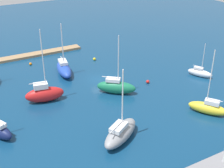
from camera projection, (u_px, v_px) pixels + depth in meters
name	position (u px, v px, depth m)	size (l,w,h in m)	color
water	(98.00, 79.00, 62.19)	(160.00, 160.00, 0.00)	navy
pier_dock	(34.00, 54.00, 73.76)	(23.16, 2.56, 0.57)	#997A56
sailboat_gray_outer_mooring	(121.00, 133.00, 43.65)	(8.15, 6.44, 10.98)	gray
sailboat_white_far_south	(200.00, 73.00, 63.05)	(3.73, 5.25, 7.17)	white
sailboat_green_off_beacon	(116.00, 87.00, 56.36)	(7.02, 6.40, 11.15)	#19724C
sailboat_red_mid_basin	(44.00, 94.00, 53.57)	(7.06, 3.54, 13.08)	red
sailboat_blue_west_end	(64.00, 69.00, 63.81)	(3.82, 8.22, 10.99)	#2347B2
sailboat_yellow_along_channel	(208.00, 108.00, 50.13)	(5.18, 6.42, 11.09)	yellow
mooring_buoy_red	(148.00, 82.00, 60.39)	(0.68, 0.68, 0.68)	red
mooring_buoy_yellow	(94.00, 59.00, 71.03)	(0.67, 0.67, 0.67)	yellow
mooring_buoy_orange	(30.00, 64.00, 68.56)	(0.61, 0.61, 0.61)	orange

